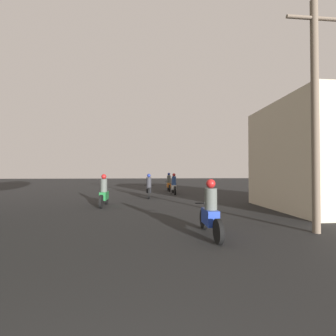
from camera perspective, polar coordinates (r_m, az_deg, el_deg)
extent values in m
cylinder|color=black|center=(6.80, 9.03, -12.69)|extent=(0.10, 0.58, 0.58)
cylinder|color=black|center=(5.51, 12.66, -15.45)|extent=(0.10, 0.58, 0.58)
cube|color=#1E389E|center=(6.11, 10.64, -12.10)|extent=(0.30, 0.74, 0.40)
cylinder|color=black|center=(6.49, 9.54, -8.77)|extent=(0.60, 0.04, 0.04)
cylinder|color=#4C514C|center=(5.97, 10.81, -7.72)|extent=(0.32, 0.32, 0.55)
sphere|color=#A51919|center=(5.93, 10.80, -3.91)|extent=(0.24, 0.24, 0.24)
cylinder|color=black|center=(12.20, -15.34, -7.40)|extent=(0.10, 0.62, 0.62)
cylinder|color=black|center=(10.90, -16.60, -8.16)|extent=(0.10, 0.62, 0.62)
cube|color=#1E6B33|center=(11.53, -15.93, -6.79)|extent=(0.30, 0.87, 0.39)
cylinder|color=black|center=(11.93, -15.53, -5.16)|extent=(0.60, 0.04, 0.04)
cylinder|color=#4C514C|center=(11.40, -16.00, -4.28)|extent=(0.32, 0.32, 0.63)
sphere|color=#A51919|center=(11.38, -15.99, -2.09)|extent=(0.24, 0.24, 0.24)
cylinder|color=black|center=(15.57, -4.91, -5.97)|extent=(0.10, 0.66, 0.66)
cylinder|color=black|center=(14.18, -4.88, -6.45)|extent=(0.10, 0.66, 0.66)
cube|color=black|center=(14.86, -4.90, -5.54)|extent=(0.30, 0.86, 0.34)
cylinder|color=black|center=(15.30, -4.90, -4.40)|extent=(0.60, 0.04, 0.04)
cylinder|color=#2D2D33|center=(14.75, -4.89, -3.65)|extent=(0.32, 0.32, 0.65)
sphere|color=navy|center=(14.73, -4.89, -1.92)|extent=(0.24, 0.24, 0.24)
cylinder|color=black|center=(18.01, 1.22, -5.34)|extent=(0.10, 0.65, 0.65)
cylinder|color=black|center=(16.55, 1.79, -5.71)|extent=(0.10, 0.65, 0.65)
cube|color=silver|center=(17.26, 1.49, -4.93)|extent=(0.30, 0.77, 0.35)
cylinder|color=black|center=(17.72, 1.31, -3.94)|extent=(0.60, 0.04, 0.04)
cylinder|color=navy|center=(17.16, 1.52, -3.25)|extent=(0.32, 0.32, 0.67)
sphere|color=#A51919|center=(17.15, 1.52, -1.74)|extent=(0.24, 0.24, 0.24)
cylinder|color=black|center=(20.50, 0.04, -4.87)|extent=(0.10, 0.61, 0.61)
cylinder|color=black|center=(19.24, 0.38, -5.12)|extent=(0.10, 0.61, 0.61)
cube|color=orange|center=(19.86, 0.20, -4.40)|extent=(0.30, 0.85, 0.41)
cylinder|color=black|center=(20.25, 0.09, -3.47)|extent=(0.60, 0.04, 0.04)
cylinder|color=#4C514C|center=(19.75, 0.22, -2.86)|extent=(0.32, 0.32, 0.66)
sphere|color=navy|center=(19.74, 0.22, -1.56)|extent=(0.24, 0.24, 0.24)
cube|color=beige|center=(12.57, 36.60, 2.37)|extent=(5.70, 5.01, 4.74)
cylinder|color=#6B5B4C|center=(7.55, 33.30, 11.06)|extent=(0.20, 0.20, 6.45)
cylinder|color=#6B5B4C|center=(8.54, 33.09, 29.26)|extent=(1.60, 0.10, 0.10)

